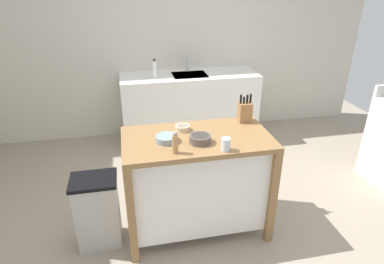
# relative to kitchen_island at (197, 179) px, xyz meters

# --- Properties ---
(ground_plane) EXTENTS (6.51, 6.51, 0.00)m
(ground_plane) POSITION_rel_kitchen_island_xyz_m (0.13, -0.06, -0.50)
(ground_plane) COLOR gray
(ground_plane) RESTS_ON ground
(wall_back) EXTENTS (5.51, 0.10, 2.60)m
(wall_back) POSITION_rel_kitchen_island_xyz_m (0.13, 2.16, 0.80)
(wall_back) COLOR beige
(wall_back) RESTS_ON ground
(kitchen_island) EXTENTS (1.18, 0.64, 0.90)m
(kitchen_island) POSITION_rel_kitchen_island_xyz_m (0.00, 0.00, 0.00)
(kitchen_island) COLOR olive
(kitchen_island) RESTS_ON ground
(knife_block) EXTENTS (0.11, 0.09, 0.25)m
(knife_block) POSITION_rel_kitchen_island_xyz_m (0.47, 0.22, 0.49)
(knife_block) COLOR #9E7042
(knife_block) RESTS_ON kitchen_island
(bowl_ceramic_small) EXTENTS (0.17, 0.17, 0.06)m
(bowl_ceramic_small) POSITION_rel_kitchen_island_xyz_m (0.00, -0.10, 0.43)
(bowl_ceramic_small) COLOR #564C47
(bowl_ceramic_small) RESTS_ON kitchen_island
(bowl_stoneware_deep) EXTENTS (0.17, 0.17, 0.05)m
(bowl_stoneware_deep) POSITION_rel_kitchen_island_xyz_m (-0.25, -0.03, 0.42)
(bowl_stoneware_deep) COLOR gray
(bowl_stoneware_deep) RESTS_ON kitchen_island
(bowl_ceramic_wide) EXTENTS (0.12, 0.12, 0.04)m
(bowl_ceramic_wide) POSITION_rel_kitchen_island_xyz_m (-0.09, 0.15, 0.42)
(bowl_ceramic_wide) COLOR beige
(bowl_ceramic_wide) RESTS_ON kitchen_island
(drinking_cup) EXTENTS (0.07, 0.07, 0.10)m
(drinking_cup) POSITION_rel_kitchen_island_xyz_m (0.15, -0.26, 0.44)
(drinking_cup) COLOR silver
(drinking_cup) RESTS_ON kitchen_island
(pepper_grinder) EXTENTS (0.04, 0.04, 0.17)m
(pepper_grinder) POSITION_rel_kitchen_island_xyz_m (-0.21, -0.22, 0.48)
(pepper_grinder) COLOR #AD7F4C
(pepper_grinder) RESTS_ON kitchen_island
(trash_bin) EXTENTS (0.36, 0.28, 0.63)m
(trash_bin) POSITION_rel_kitchen_island_xyz_m (-0.83, -0.02, -0.19)
(trash_bin) COLOR #B7B2A8
(trash_bin) RESTS_ON ground
(sink_counter) EXTENTS (1.78, 0.60, 0.90)m
(sink_counter) POSITION_rel_kitchen_island_xyz_m (0.30, 1.81, -0.05)
(sink_counter) COLOR white
(sink_counter) RESTS_ON ground
(sink_faucet) EXTENTS (0.02, 0.02, 0.22)m
(sink_faucet) POSITION_rel_kitchen_island_xyz_m (0.30, 1.95, 0.51)
(sink_faucet) COLOR #B7BCC1
(sink_faucet) RESTS_ON sink_counter
(bottle_dish_soap) EXTENTS (0.05, 0.05, 0.23)m
(bottle_dish_soap) POSITION_rel_kitchen_island_xyz_m (-0.16, 1.74, 0.51)
(bottle_dish_soap) COLOR white
(bottle_dish_soap) RESTS_ON sink_counter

